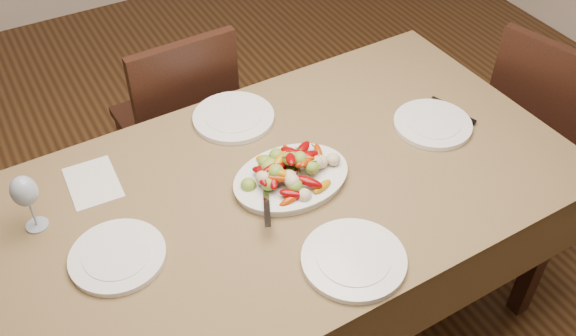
% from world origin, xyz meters
% --- Properties ---
extents(dining_table, '(1.87, 1.09, 0.76)m').
position_xyz_m(dining_table, '(-0.08, 0.19, 0.38)').
color(dining_table, brown).
rests_on(dining_table, ground).
extents(chair_far, '(0.44, 0.44, 0.95)m').
position_xyz_m(chair_far, '(-0.18, 1.01, 0.47)').
color(chair_far, black).
rests_on(chair_far, ground).
extents(chair_right, '(0.52, 0.52, 0.95)m').
position_xyz_m(chair_right, '(1.17, 0.21, 0.47)').
color(chair_right, black).
rests_on(chair_right, ground).
extents(serving_platter, '(0.37, 0.28, 0.02)m').
position_xyz_m(serving_platter, '(-0.07, 0.19, 0.77)').
color(serving_platter, white).
rests_on(serving_platter, dining_table).
extents(roasted_vegetables, '(0.31, 0.21, 0.09)m').
position_xyz_m(roasted_vegetables, '(-0.07, 0.19, 0.83)').
color(roasted_vegetables, '#740204').
rests_on(roasted_vegetables, serving_platter).
extents(serving_spoon, '(0.28, 0.17, 0.03)m').
position_xyz_m(serving_spoon, '(-0.14, 0.15, 0.81)').
color(serving_spoon, '#9EA0A8').
rests_on(serving_spoon, serving_platter).
extents(plate_left, '(0.27, 0.27, 0.02)m').
position_xyz_m(plate_left, '(-0.65, 0.16, 0.77)').
color(plate_left, white).
rests_on(plate_left, dining_table).
extents(plate_right, '(0.27, 0.27, 0.02)m').
position_xyz_m(plate_right, '(0.49, 0.19, 0.77)').
color(plate_right, white).
rests_on(plate_right, dining_table).
extents(plate_far, '(0.29, 0.29, 0.02)m').
position_xyz_m(plate_far, '(-0.09, 0.56, 0.77)').
color(plate_far, white).
rests_on(plate_far, dining_table).
extents(plate_near, '(0.29, 0.29, 0.02)m').
position_xyz_m(plate_near, '(-0.08, -0.17, 0.77)').
color(plate_near, white).
rests_on(plate_near, dining_table).
extents(wine_glass, '(0.08, 0.08, 0.20)m').
position_xyz_m(wine_glass, '(-0.81, 0.39, 0.86)').
color(wine_glass, '#8C99A5').
rests_on(wine_glass, dining_table).
extents(menu_card, '(0.16, 0.22, 0.00)m').
position_xyz_m(menu_card, '(-0.62, 0.49, 0.76)').
color(menu_card, silver).
rests_on(menu_card, dining_table).
extents(table_knife, '(0.08, 0.20, 0.01)m').
position_xyz_m(table_knife, '(0.61, 0.21, 0.76)').
color(table_knife, '#9EA0A8').
rests_on(table_knife, dining_table).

